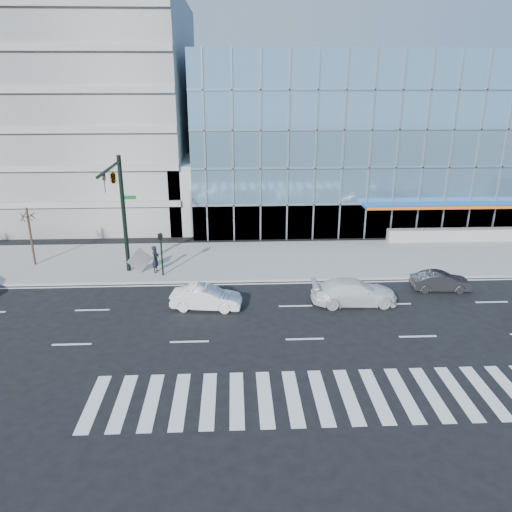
{
  "coord_description": "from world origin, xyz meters",
  "views": [
    {
      "loc": [
        -3.61,
        -26.89,
        12.88
      ],
      "look_at": [
        -2.23,
        3.0,
        2.14
      ],
      "focal_mm": 35.0,
      "sensor_mm": 36.0,
      "label": 1
    }
  ],
  "objects_px": {
    "white_suv": "(354,292)",
    "pedestrian": "(156,259)",
    "ped_signal_post": "(161,248)",
    "tilted_panel": "(140,260)",
    "traffic_signal": "(117,190)",
    "white_sedan": "(206,298)",
    "dark_sedan": "(441,281)",
    "street_tree_near": "(28,216)"
  },
  "relations": [
    {
      "from": "ped_signal_post",
      "to": "white_suv",
      "type": "height_order",
      "value": "ped_signal_post"
    },
    {
      "from": "ped_signal_post",
      "to": "pedestrian",
      "type": "relative_size",
      "value": 1.58
    },
    {
      "from": "street_tree_near",
      "to": "dark_sedan",
      "type": "bearing_deg",
      "value": -11.45
    },
    {
      "from": "dark_sedan",
      "to": "pedestrian",
      "type": "height_order",
      "value": "pedestrian"
    },
    {
      "from": "traffic_signal",
      "to": "ped_signal_post",
      "type": "distance_m",
      "value": 4.75
    },
    {
      "from": "white_suv",
      "to": "dark_sedan",
      "type": "height_order",
      "value": "white_suv"
    },
    {
      "from": "white_sedan",
      "to": "tilted_panel",
      "type": "distance_m",
      "value": 7.38
    },
    {
      "from": "ped_signal_post",
      "to": "street_tree_near",
      "type": "xyz_separation_m",
      "value": [
        -9.5,
        2.56,
        1.64
      ]
    },
    {
      "from": "street_tree_near",
      "to": "pedestrian",
      "type": "distance_m",
      "value": 9.54
    },
    {
      "from": "pedestrian",
      "to": "white_suv",
      "type": "bearing_deg",
      "value": -101.0
    },
    {
      "from": "dark_sedan",
      "to": "pedestrian",
      "type": "relative_size",
      "value": 1.95
    },
    {
      "from": "white_suv",
      "to": "pedestrian",
      "type": "height_order",
      "value": "pedestrian"
    },
    {
      "from": "ped_signal_post",
      "to": "tilted_panel",
      "type": "height_order",
      "value": "ped_signal_post"
    },
    {
      "from": "ped_signal_post",
      "to": "tilted_panel",
      "type": "bearing_deg",
      "value": 158.85
    },
    {
      "from": "traffic_signal",
      "to": "white_sedan",
      "type": "height_order",
      "value": "traffic_signal"
    },
    {
      "from": "ped_signal_post",
      "to": "street_tree_near",
      "type": "height_order",
      "value": "street_tree_near"
    },
    {
      "from": "white_sedan",
      "to": "white_suv",
      "type": "bearing_deg",
      "value": -81.06
    },
    {
      "from": "white_suv",
      "to": "tilted_panel",
      "type": "bearing_deg",
      "value": 68.16
    },
    {
      "from": "tilted_panel",
      "to": "traffic_signal",
      "type": "bearing_deg",
      "value": -162.23
    },
    {
      "from": "pedestrian",
      "to": "ped_signal_post",
      "type": "bearing_deg",
      "value": -129.27
    },
    {
      "from": "pedestrian",
      "to": "tilted_panel",
      "type": "distance_m",
      "value": 1.05
    },
    {
      "from": "white_suv",
      "to": "traffic_signal",
      "type": "bearing_deg",
      "value": 72.89
    },
    {
      "from": "street_tree_near",
      "to": "tilted_panel",
      "type": "height_order",
      "value": "street_tree_near"
    },
    {
      "from": "ped_signal_post",
      "to": "tilted_panel",
      "type": "relative_size",
      "value": 2.31
    },
    {
      "from": "tilted_panel",
      "to": "ped_signal_post",
      "type": "bearing_deg",
      "value": -50.98
    },
    {
      "from": "pedestrian",
      "to": "traffic_signal",
      "type": "bearing_deg",
      "value": 130.47
    },
    {
      "from": "traffic_signal",
      "to": "pedestrian",
      "type": "xyz_separation_m",
      "value": [
        1.96,
        1.05,
        -5.07
      ]
    },
    {
      "from": "traffic_signal",
      "to": "white_suv",
      "type": "relative_size",
      "value": 1.56
    },
    {
      "from": "ped_signal_post",
      "to": "dark_sedan",
      "type": "relative_size",
      "value": 0.81
    },
    {
      "from": "white_sedan",
      "to": "dark_sedan",
      "type": "bearing_deg",
      "value": -75.27
    },
    {
      "from": "traffic_signal",
      "to": "white_suv",
      "type": "distance_m",
      "value": 16.11
    },
    {
      "from": "white_suv",
      "to": "tilted_panel",
      "type": "height_order",
      "value": "tilted_panel"
    },
    {
      "from": "dark_sedan",
      "to": "tilted_panel",
      "type": "xyz_separation_m",
      "value": [
        -19.64,
        3.64,
        0.46
      ]
    },
    {
      "from": "white_sedan",
      "to": "dark_sedan",
      "type": "relative_size",
      "value": 1.11
    },
    {
      "from": "ped_signal_post",
      "to": "white_suv",
      "type": "distance_m",
      "value": 13.01
    },
    {
      "from": "white_sedan",
      "to": "dark_sedan",
      "type": "xyz_separation_m",
      "value": [
        14.85,
        1.96,
        -0.07
      ]
    },
    {
      "from": "traffic_signal",
      "to": "street_tree_near",
      "type": "relative_size",
      "value": 1.89
    },
    {
      "from": "white_suv",
      "to": "dark_sedan",
      "type": "distance_m",
      "value": 6.24
    },
    {
      "from": "street_tree_near",
      "to": "tilted_panel",
      "type": "bearing_deg",
      "value": -13.79
    },
    {
      "from": "white_sedan",
      "to": "pedestrian",
      "type": "bearing_deg",
      "value": 40.65
    },
    {
      "from": "street_tree_near",
      "to": "white_sedan",
      "type": "height_order",
      "value": "street_tree_near"
    },
    {
      "from": "white_suv",
      "to": "white_sedan",
      "type": "bearing_deg",
      "value": 91.23
    }
  ]
}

